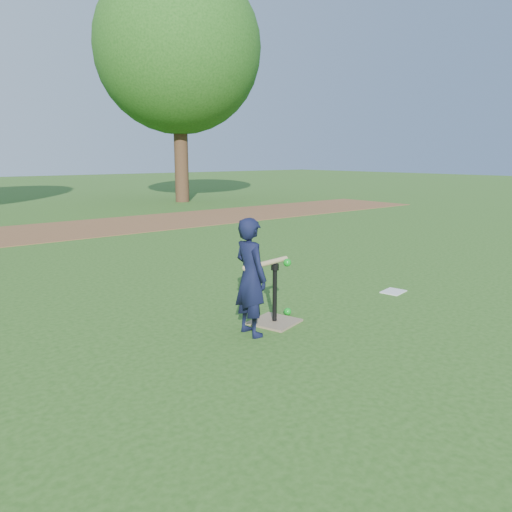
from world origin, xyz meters
TOP-DOWN VIEW (x-y plane):
  - ground at (0.00, 0.00)m, footprint 80.00×80.00m
  - dirt_strip at (0.00, 7.50)m, footprint 24.00×3.00m
  - child at (-0.21, -0.45)m, footprint 0.29×0.42m
  - wiffle_ball_ground at (0.45, -0.26)m, footprint 0.08×0.08m
  - clipboard at (2.10, -0.42)m, footprint 0.34×0.28m
  - batting_tee at (0.18, -0.36)m, footprint 0.53×0.53m
  - swing_action at (0.07, -0.39)m, footprint 0.63×0.16m
  - tree_right at (6.50, 12.00)m, footprint 5.80×5.80m

SIDE VIEW (x-z plane):
  - ground at x=0.00m, z-range 0.00..0.00m
  - dirt_strip at x=0.00m, z-range 0.00..0.01m
  - clipboard at x=2.10m, z-range 0.00..0.01m
  - wiffle_ball_ground at x=0.45m, z-range 0.00..0.08m
  - batting_tee at x=0.18m, z-range -0.20..0.42m
  - child at x=-0.21m, z-range 0.00..1.12m
  - swing_action at x=0.07m, z-range 0.60..0.69m
  - tree_right at x=6.50m, z-range 1.19..9.39m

